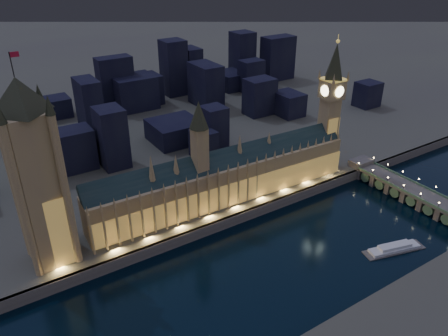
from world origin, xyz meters
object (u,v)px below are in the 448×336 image
victoria_tower (35,167)px  westminster_bridge (410,193)px  elizabeth_tower (331,97)px  palace_of_westminster (224,177)px  river_boat (394,248)px

victoria_tower → westminster_bridge: bearing=-15.0°
victoria_tower → elizabeth_tower: bearing=-0.0°
palace_of_westminster → victoria_tower: (-119.64, 0.17, 41.58)m
victoria_tower → westminster_bridge: victoria_tower is taller
elizabeth_tower → river_boat: 123.91m
victoria_tower → river_boat: size_ratio=2.85×
palace_of_westminster → river_boat: bearing=-57.0°
palace_of_westminster → elizabeth_tower: elizabeth_tower is taller
palace_of_westminster → victoria_tower: bearing=179.9°
palace_of_westminster → elizabeth_tower: bearing=0.1°
palace_of_westminster → westminster_bridge: (124.45, -65.20, -20.38)m
westminster_bridge → river_boat: size_ratio=2.66×
victoria_tower → elizabeth_tower: victoria_tower is taller
victoria_tower → westminster_bridge: 260.18m
palace_of_westminster → river_boat: size_ratio=4.76×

